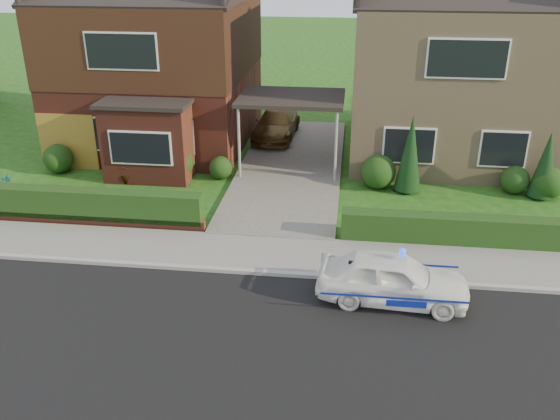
# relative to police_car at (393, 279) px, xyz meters

# --- Properties ---
(ground) EXTENTS (120.00, 120.00, 0.00)m
(ground) POSITION_rel_police_car_xyz_m (-3.34, -2.24, -0.61)
(ground) COLOR #174C14
(ground) RESTS_ON ground
(road) EXTENTS (60.00, 6.00, 0.02)m
(road) POSITION_rel_police_car_xyz_m (-3.34, -2.24, -0.61)
(road) COLOR black
(road) RESTS_ON ground
(kerb) EXTENTS (60.00, 0.16, 0.12)m
(kerb) POSITION_rel_police_car_xyz_m (-3.34, 0.81, -0.55)
(kerb) COLOR #9E9993
(kerb) RESTS_ON ground
(sidewalk) EXTENTS (60.00, 2.00, 0.10)m
(sidewalk) POSITION_rel_police_car_xyz_m (-3.34, 1.86, -0.56)
(sidewalk) COLOR slate
(sidewalk) RESTS_ON ground
(driveway) EXTENTS (3.80, 12.00, 0.12)m
(driveway) POSITION_rel_police_car_xyz_m (-3.34, 8.76, -0.55)
(driveway) COLOR #666059
(driveway) RESTS_ON ground
(house_left) EXTENTS (7.50, 9.53, 7.25)m
(house_left) POSITION_rel_police_car_xyz_m (-9.12, 11.66, 3.20)
(house_left) COLOR maroon
(house_left) RESTS_ON ground
(house_right) EXTENTS (7.50, 8.06, 7.25)m
(house_right) POSITION_rel_police_car_xyz_m (2.46, 11.75, 3.05)
(house_right) COLOR tan
(house_right) RESTS_ON ground
(carport_link) EXTENTS (3.80, 3.00, 2.77)m
(carport_link) POSITION_rel_police_car_xyz_m (-3.34, 8.71, 2.05)
(carport_link) COLOR black
(carport_link) RESTS_ON ground
(garage_door) EXTENTS (2.20, 0.10, 2.10)m
(garage_door) POSITION_rel_police_car_xyz_m (-11.59, 7.72, 0.44)
(garage_door) COLOR olive
(garage_door) RESTS_ON ground
(dwarf_wall) EXTENTS (7.70, 0.25, 0.36)m
(dwarf_wall) POSITION_rel_police_car_xyz_m (-9.14, 3.06, -0.43)
(dwarf_wall) COLOR maroon
(dwarf_wall) RESTS_ON ground
(hedge_left) EXTENTS (7.50, 0.55, 0.90)m
(hedge_left) POSITION_rel_police_car_xyz_m (-9.14, 3.21, -0.61)
(hedge_left) COLOR black
(hedge_left) RESTS_ON ground
(hedge_right) EXTENTS (7.50, 0.55, 0.80)m
(hedge_right) POSITION_rel_police_car_xyz_m (2.46, 3.11, -0.61)
(hedge_right) COLOR black
(hedge_right) RESTS_ON ground
(shrub_left_far) EXTENTS (1.08, 1.08, 1.08)m
(shrub_left_far) POSITION_rel_police_car_xyz_m (-11.84, 7.26, -0.07)
(shrub_left_far) COLOR black
(shrub_left_far) RESTS_ON ground
(shrub_left_mid) EXTENTS (1.32, 1.32, 1.32)m
(shrub_left_mid) POSITION_rel_police_car_xyz_m (-7.34, 7.06, 0.05)
(shrub_left_mid) COLOR black
(shrub_left_mid) RESTS_ON ground
(shrub_left_near) EXTENTS (0.84, 0.84, 0.84)m
(shrub_left_near) POSITION_rel_police_car_xyz_m (-5.74, 7.36, -0.19)
(shrub_left_near) COLOR black
(shrub_left_near) RESTS_ON ground
(shrub_right_near) EXTENTS (1.20, 1.20, 1.20)m
(shrub_right_near) POSITION_rel_police_car_xyz_m (-0.14, 7.16, -0.01)
(shrub_right_near) COLOR black
(shrub_right_near) RESTS_ON ground
(shrub_right_mid) EXTENTS (0.96, 0.96, 0.96)m
(shrub_right_mid) POSITION_rel_police_car_xyz_m (4.46, 7.26, -0.13)
(shrub_right_mid) COLOR black
(shrub_right_mid) RESTS_ON ground
(shrub_right_far) EXTENTS (1.08, 1.08, 1.08)m
(shrub_right_far) POSITION_rel_police_car_xyz_m (5.46, 6.96, -0.07)
(shrub_right_far) COLOR black
(shrub_right_far) RESTS_ON ground
(conifer_a) EXTENTS (0.90, 0.90, 2.60)m
(conifer_a) POSITION_rel_police_car_xyz_m (0.86, 6.96, 0.69)
(conifer_a) COLOR black
(conifer_a) RESTS_ON ground
(conifer_b) EXTENTS (0.90, 0.90, 2.20)m
(conifer_b) POSITION_rel_police_car_xyz_m (5.26, 6.96, 0.49)
(conifer_b) COLOR black
(conifer_b) RESTS_ON ground
(police_car) EXTENTS (3.28, 3.65, 1.38)m
(police_car) POSITION_rel_police_car_xyz_m (0.00, 0.00, 0.00)
(police_car) COLOR white
(police_car) RESTS_ON ground
(driveway_car) EXTENTS (1.84, 4.12, 1.17)m
(driveway_car) POSITION_rel_police_car_xyz_m (-4.34, 12.26, 0.10)
(driveway_car) COLOR brown
(driveway_car) RESTS_ON driveway
(potted_plant_a) EXTENTS (0.49, 0.38, 0.85)m
(potted_plant_a) POSITION_rel_police_car_xyz_m (-12.34, 4.65, -0.18)
(potted_plant_a) COLOR gray
(potted_plant_a) RESTS_ON ground
(potted_plant_b) EXTENTS (0.60, 0.60, 0.85)m
(potted_plant_b) POSITION_rel_police_car_xyz_m (-9.34, 6.76, -0.18)
(potted_plant_b) COLOR gray
(potted_plant_b) RESTS_ON ground
(potted_plant_c) EXTENTS (0.48, 0.48, 0.76)m
(potted_plant_c) POSITION_rel_police_car_xyz_m (-8.96, 6.50, -0.23)
(potted_plant_c) COLOR gray
(potted_plant_c) RESTS_ON ground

